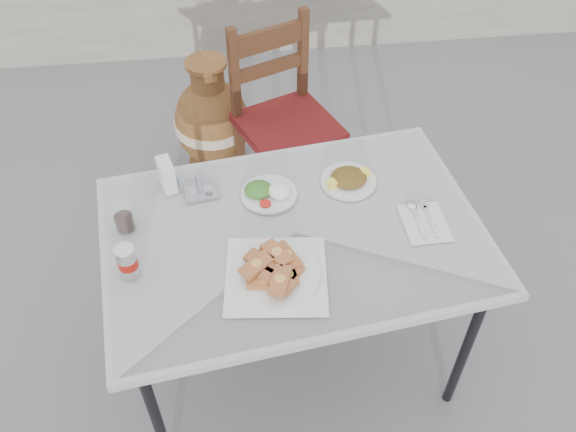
{
  "coord_description": "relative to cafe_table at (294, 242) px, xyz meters",
  "views": [
    {
      "loc": [
        -0.2,
        -1.42,
        2.28
      ],
      "look_at": [
        -0.03,
        -0.01,
        0.8
      ],
      "focal_mm": 38.0,
      "sensor_mm": 36.0,
      "label": 1
    }
  ],
  "objects": [
    {
      "name": "chair",
      "position": [
        0.08,
        0.98,
        -0.22
      ],
      "size": [
        0.55,
        0.55,
        0.96
      ],
      "rotation": [
        0.0,
        0.0,
        0.39
      ],
      "color": "#3A2010",
      "rests_on": "ground"
    },
    {
      "name": "condiment_caddy",
      "position": [
        -0.3,
        0.22,
        0.08
      ],
      "size": [
        0.12,
        0.11,
        0.08
      ],
      "rotation": [
        0.0,
        0.0,
        0.14
      ],
      "color": "silver",
      "rests_on": "cafe_table"
    },
    {
      "name": "pide_plate",
      "position": [
        -0.08,
        -0.18,
        0.08
      ],
      "size": [
        0.35,
        0.35,
        0.07
      ],
      "rotation": [
        0.0,
        0.0,
        -0.11
      ],
      "color": "silver",
      "rests_on": "cafe_table"
    },
    {
      "name": "soda_can",
      "position": [
        -0.53,
        -0.12,
        0.11
      ],
      "size": [
        0.06,
        0.06,
        0.11
      ],
      "color": "silver",
      "rests_on": "cafe_table"
    },
    {
      "name": "terracotta_urn",
      "position": [
        -0.27,
        1.23,
        -0.4
      ],
      "size": [
        0.4,
        0.4,
        0.69
      ],
      "color": "brown",
      "rests_on": "ground"
    },
    {
      "name": "cafe_table",
      "position": [
        0.0,
        0.0,
        0.0
      ],
      "size": [
        1.37,
        1.01,
        0.77
      ],
      "rotation": [
        0.0,
        0.0,
        0.13
      ],
      "color": "black",
      "rests_on": "ground"
    },
    {
      "name": "salad_rice_plate",
      "position": [
        -0.07,
        0.18,
        0.07
      ],
      "size": [
        0.2,
        0.2,
        0.05
      ],
      "color": "silver",
      "rests_on": "cafe_table"
    },
    {
      "name": "cola_glass",
      "position": [
        -0.56,
        0.08,
        0.1
      ],
      "size": [
        0.07,
        0.07,
        0.1
      ],
      "color": "white",
      "rests_on": "cafe_table"
    },
    {
      "name": "salad_chopped_plate",
      "position": [
        0.23,
        0.21,
        0.07
      ],
      "size": [
        0.2,
        0.2,
        0.04
      ],
      "color": "silver",
      "rests_on": "cafe_table"
    },
    {
      "name": "napkin_holder",
      "position": [
        -0.42,
        0.27,
        0.11
      ],
      "size": [
        0.08,
        0.1,
        0.11
      ],
      "rotation": [
        0.0,
        0.0,
        0.27
      ],
      "color": "silver",
      "rests_on": "cafe_table"
    },
    {
      "name": "ground",
      "position": [
        0.01,
        0.06,
        -0.72
      ],
      "size": [
        80.0,
        80.0,
        0.0
      ],
      "primitive_type": "plane",
      "color": "slate",
      "rests_on": "ground"
    },
    {
      "name": "cutlery_napkin",
      "position": [
        0.44,
        -0.0,
        0.06
      ],
      "size": [
        0.15,
        0.2,
        0.01
      ],
      "rotation": [
        0.0,
        0.0,
        0.02
      ],
      "color": "silver",
      "rests_on": "cafe_table"
    }
  ]
}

